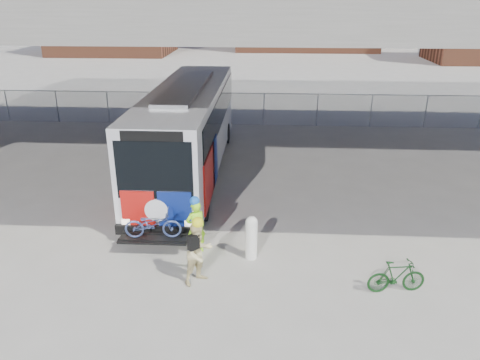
# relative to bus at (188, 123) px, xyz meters

# --- Properties ---
(ground) EXTENTS (160.00, 160.00, 0.00)m
(ground) POSITION_rel_bus_xyz_m (2.00, -4.26, -2.11)
(ground) COLOR #9E9991
(ground) RESTS_ON ground
(bus) EXTENTS (2.67, 12.90, 3.69)m
(bus) POSITION_rel_bus_xyz_m (0.00, 0.00, 0.00)
(bus) COLOR silver
(bus) RESTS_ON ground
(overpass) EXTENTS (40.00, 16.00, 7.95)m
(overpass) POSITION_rel_bus_xyz_m (2.00, -0.26, 4.44)
(overpass) COLOR #605E59
(overpass) RESTS_ON ground
(chainlink_fence) EXTENTS (30.00, 0.06, 30.00)m
(chainlink_fence) POSITION_rel_bus_xyz_m (2.00, 7.74, -0.69)
(chainlink_fence) COLOR gray
(chainlink_fence) RESTS_ON ground
(brick_buildings) EXTENTS (54.00, 22.00, 12.00)m
(brick_buildings) POSITION_rel_bus_xyz_m (3.23, 43.97, 3.31)
(brick_buildings) COLOR brown
(brick_buildings) RESTS_ON ground
(bollard) EXTENTS (0.34, 0.34, 1.30)m
(bollard) POSITION_rel_bus_xyz_m (2.83, -6.73, -1.41)
(bollard) COLOR silver
(bollard) RESTS_ON ground
(cyclist_hivis) EXTENTS (0.70, 0.64, 1.77)m
(cyclist_hivis) POSITION_rel_bus_xyz_m (1.22, -6.51, -1.26)
(cyclist_hivis) COLOR #9EFB1A
(cyclist_hivis) RESTS_ON ground
(cyclist_tan) EXTENTS (1.05, 1.04, 1.87)m
(cyclist_tan) POSITION_rel_bus_xyz_m (1.52, -8.01, -1.23)
(cyclist_tan) COLOR beige
(cyclist_tan) RESTS_ON ground
(bike_parked) EXTENTS (1.53, 0.63, 0.89)m
(bike_parked) POSITION_rel_bus_xyz_m (6.53, -8.17, -1.66)
(bike_parked) COLOR #113814
(bike_parked) RESTS_ON ground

